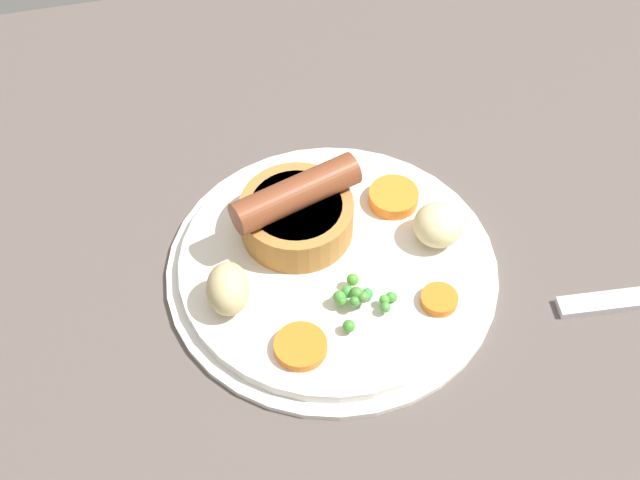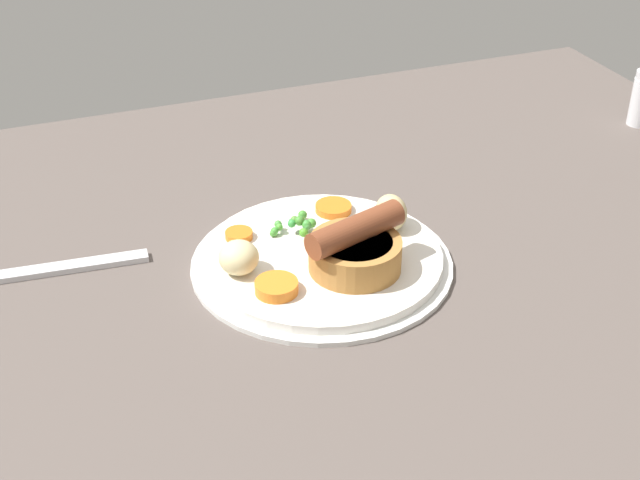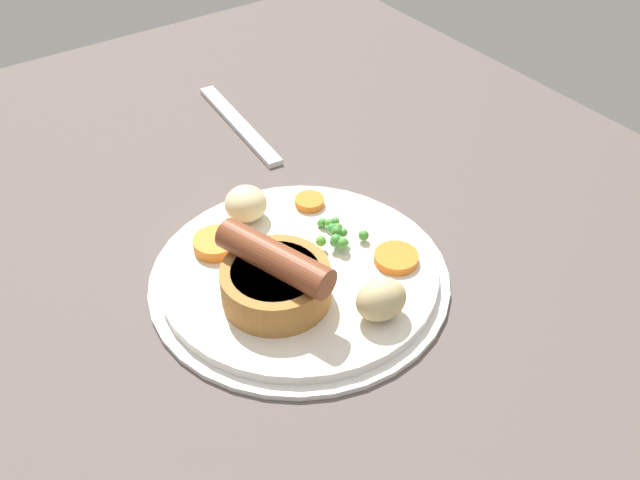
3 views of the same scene
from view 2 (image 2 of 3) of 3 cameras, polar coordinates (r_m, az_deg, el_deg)
name	(u,v)px [view 2 (image 2 of 3)]	position (r cm, az deg, el deg)	size (l,w,h in cm)	color
dining_table	(330,260)	(88.31, 0.65, -1.29)	(110.00, 80.00, 3.00)	#564C47
dinner_plate	(322,261)	(84.46, 0.11, -1.33)	(24.86, 24.86, 1.40)	silver
sausage_pudding	(354,249)	(80.80, 2.22, -0.57)	(10.13, 8.55, 5.44)	#AD7538
pea_pile	(297,224)	(86.77, -1.46, 1.05)	(4.63, 4.22, 1.83)	#4B8232
potato_chunk_0	(239,257)	(80.89, -5.22, -1.12)	(3.71, 3.72, 3.12)	beige
potato_chunk_2	(391,212)	(87.46, 4.56, 1.79)	(4.00, 3.10, 3.42)	#CCB77F
carrot_slice_0	(276,287)	(78.60, -2.80, -3.02)	(3.87, 3.87, 1.06)	orange
carrot_slice_1	(333,208)	(90.61, 0.87, 2.07)	(3.70, 3.70, 0.73)	orange
carrot_slice_2	(239,235)	(86.51, -5.21, 0.34)	(2.68, 2.68, 0.71)	orange
fork	(52,270)	(87.41, -16.80, -1.82)	(18.00, 1.60, 0.60)	silver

